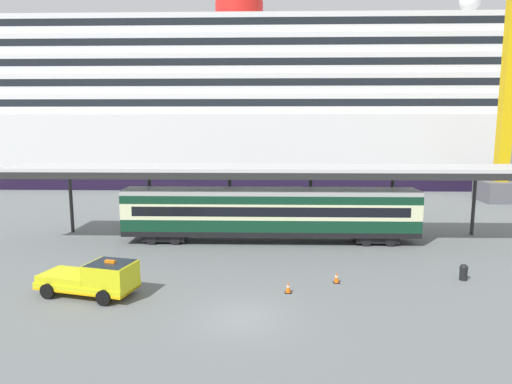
{
  "coord_description": "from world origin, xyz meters",
  "views": [
    {
      "loc": [
        1.22,
        -19.57,
        8.89
      ],
      "look_at": [
        0.41,
        9.62,
        4.5
      ],
      "focal_mm": 31.07,
      "sensor_mm": 36.0,
      "label": 1
    }
  ],
  "objects_px": {
    "service_truck": "(96,278)",
    "quay_bollard": "(464,271)",
    "cruise_ship": "(186,112)",
    "train_carriage": "(270,212)",
    "traffic_cone_near": "(337,277)",
    "traffic_cone_mid": "(288,287)"
  },
  "relations": [
    {
      "from": "service_truck",
      "to": "quay_bollard",
      "type": "distance_m",
      "value": 20.62
    },
    {
      "from": "service_truck",
      "to": "quay_bollard",
      "type": "relative_size",
      "value": 5.76
    },
    {
      "from": "traffic_cone_mid",
      "to": "quay_bollard",
      "type": "xyz_separation_m",
      "value": [
        10.26,
        2.27,
        0.21
      ]
    },
    {
      "from": "cruise_ship",
      "to": "service_truck",
      "type": "relative_size",
      "value": 29.83
    },
    {
      "from": "cruise_ship",
      "to": "service_truck",
      "type": "bearing_deg",
      "value": -84.82
    },
    {
      "from": "train_carriage",
      "to": "traffic_cone_near",
      "type": "height_order",
      "value": "train_carriage"
    },
    {
      "from": "cruise_ship",
      "to": "service_truck",
      "type": "height_order",
      "value": "cruise_ship"
    },
    {
      "from": "service_truck",
      "to": "traffic_cone_near",
      "type": "distance_m",
      "value": 13.18
    },
    {
      "from": "train_carriage",
      "to": "traffic_cone_near",
      "type": "xyz_separation_m",
      "value": [
        3.77,
        -8.97,
        -1.99
      ]
    },
    {
      "from": "cruise_ship",
      "to": "quay_bollard",
      "type": "relative_size",
      "value": 171.94
    },
    {
      "from": "train_carriage",
      "to": "quay_bollard",
      "type": "distance_m",
      "value": 14.06
    },
    {
      "from": "quay_bollard",
      "to": "traffic_cone_mid",
      "type": "bearing_deg",
      "value": -167.54
    },
    {
      "from": "cruise_ship",
      "to": "traffic_cone_near",
      "type": "bearing_deg",
      "value": -70.82
    },
    {
      "from": "service_truck",
      "to": "cruise_ship",
      "type": "bearing_deg",
      "value": 95.18
    },
    {
      "from": "traffic_cone_near",
      "to": "quay_bollard",
      "type": "distance_m",
      "value": 7.47
    },
    {
      "from": "quay_bollard",
      "to": "cruise_ship",
      "type": "bearing_deg",
      "value": 116.54
    },
    {
      "from": "train_carriage",
      "to": "traffic_cone_mid",
      "type": "height_order",
      "value": "train_carriage"
    },
    {
      "from": "traffic_cone_mid",
      "to": "service_truck",
      "type": "bearing_deg",
      "value": -176.05
    },
    {
      "from": "cruise_ship",
      "to": "traffic_cone_near",
      "type": "xyz_separation_m",
      "value": [
        17.81,
        -51.21,
        -10.8
      ]
    },
    {
      "from": "cruise_ship",
      "to": "traffic_cone_near",
      "type": "distance_m",
      "value": 55.29
    },
    {
      "from": "cruise_ship",
      "to": "train_carriage",
      "type": "bearing_deg",
      "value": -71.62
    },
    {
      "from": "train_carriage",
      "to": "service_truck",
      "type": "xyz_separation_m",
      "value": [
        -9.19,
        -11.27,
        -1.32
      ]
    }
  ]
}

